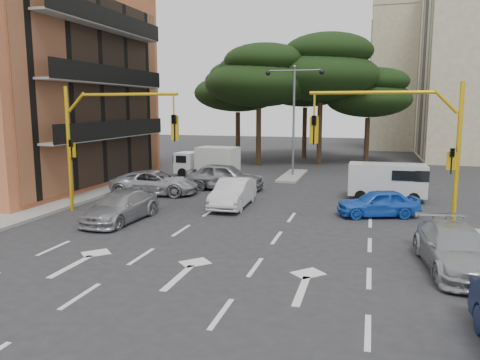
{
  "coord_description": "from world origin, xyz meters",
  "views": [
    {
      "loc": [
        5.39,
        -17.35,
        5.08
      ],
      "look_at": [
        -0.54,
        3.76,
        1.6
      ],
      "focal_mm": 35.0,
      "sensor_mm": 36.0,
      "label": 1
    }
  ],
  "objects_px": {
    "box_truck_a": "(207,162)",
    "street_lamp_center": "(294,101)",
    "car_blue_compact": "(378,203)",
    "car_silver_cross_b": "(225,176)",
    "car_silver_parked": "(456,249)",
    "car_silver_wagon": "(121,207)",
    "car_silver_cross_a": "(155,183)",
    "car_white_hatch": "(233,193)",
    "van_white": "(387,182)",
    "signal_mast_right": "(409,137)",
    "signal_mast_left": "(101,132)"
  },
  "relations": [
    {
      "from": "street_lamp_center",
      "to": "car_silver_wagon",
      "type": "bearing_deg",
      "value": -108.95
    },
    {
      "from": "car_silver_cross_a",
      "to": "van_white",
      "type": "distance_m",
      "value": 13.02
    },
    {
      "from": "signal_mast_right",
      "to": "car_silver_wagon",
      "type": "relative_size",
      "value": 1.33
    },
    {
      "from": "car_silver_cross_a",
      "to": "car_silver_cross_b",
      "type": "distance_m",
      "value": 4.3
    },
    {
      "from": "van_white",
      "to": "car_silver_parked",
      "type": "bearing_deg",
      "value": 8.39
    },
    {
      "from": "car_white_hatch",
      "to": "car_silver_wagon",
      "type": "height_order",
      "value": "car_white_hatch"
    },
    {
      "from": "street_lamp_center",
      "to": "box_truck_a",
      "type": "distance_m",
      "value": 7.54
    },
    {
      "from": "car_silver_cross_a",
      "to": "car_silver_parked",
      "type": "xyz_separation_m",
      "value": [
        14.63,
        -9.04,
        -0.01
      ]
    },
    {
      "from": "car_silver_wagon",
      "to": "car_silver_parked",
      "type": "distance_m",
      "value": 13.59
    },
    {
      "from": "signal_mast_right",
      "to": "car_silver_wagon",
      "type": "height_order",
      "value": "signal_mast_right"
    },
    {
      "from": "car_silver_wagon",
      "to": "car_silver_parked",
      "type": "height_order",
      "value": "car_silver_parked"
    },
    {
      "from": "car_silver_cross_a",
      "to": "car_silver_parked",
      "type": "bearing_deg",
      "value": -130.63
    },
    {
      "from": "car_white_hatch",
      "to": "car_silver_cross_a",
      "type": "xyz_separation_m",
      "value": [
        -5.32,
        2.02,
        -0.02
      ]
    },
    {
      "from": "car_silver_wagon",
      "to": "car_blue_compact",
      "type": "bearing_deg",
      "value": 23.39
    },
    {
      "from": "street_lamp_center",
      "to": "car_silver_cross_a",
      "type": "xyz_separation_m",
      "value": [
        -6.57,
        -9.0,
        -4.74
      ]
    },
    {
      "from": "signal_mast_left",
      "to": "car_silver_parked",
      "type": "distance_m",
      "value": 15.73
    },
    {
      "from": "signal_mast_left",
      "to": "car_silver_wagon",
      "type": "xyz_separation_m",
      "value": [
        1.58,
        -1.2,
        -3.23
      ]
    },
    {
      "from": "street_lamp_center",
      "to": "car_blue_compact",
      "type": "xyz_separation_m",
      "value": [
        5.81,
        -11.22,
        -4.79
      ]
    },
    {
      "from": "box_truck_a",
      "to": "car_silver_parked",
      "type": "bearing_deg",
      "value": -132.91
    },
    {
      "from": "street_lamp_center",
      "to": "box_truck_a",
      "type": "xyz_separation_m",
      "value": [
        -5.79,
        -2.18,
        -4.31
      ]
    },
    {
      "from": "signal_mast_left",
      "to": "car_blue_compact",
      "type": "relative_size",
      "value": 1.61
    },
    {
      "from": "car_silver_parked",
      "to": "signal_mast_right",
      "type": "bearing_deg",
      "value": 101.17
    },
    {
      "from": "car_blue_compact",
      "to": "car_silver_wagon",
      "type": "xyz_separation_m",
      "value": [
        -11.03,
        -3.99,
        0.02
      ]
    },
    {
      "from": "street_lamp_center",
      "to": "box_truck_a",
      "type": "relative_size",
      "value": 1.71
    },
    {
      "from": "box_truck_a",
      "to": "street_lamp_center",
      "type": "bearing_deg",
      "value": -63.42
    },
    {
      "from": "car_white_hatch",
      "to": "van_white",
      "type": "xyz_separation_m",
      "value": [
        7.55,
        3.97,
        0.3
      ]
    },
    {
      "from": "car_blue_compact",
      "to": "box_truck_a",
      "type": "xyz_separation_m",
      "value": [
        -11.6,
        9.04,
        0.48
      ]
    },
    {
      "from": "signal_mast_left",
      "to": "street_lamp_center",
      "type": "xyz_separation_m",
      "value": [
        6.8,
        14.01,
        1.54
      ]
    },
    {
      "from": "car_silver_wagon",
      "to": "car_silver_parked",
      "type": "relative_size",
      "value": 0.95
    },
    {
      "from": "signal_mast_right",
      "to": "box_truck_a",
      "type": "bearing_deg",
      "value": 136.79
    },
    {
      "from": "car_blue_compact",
      "to": "car_silver_cross_b",
      "type": "xyz_separation_m",
      "value": [
        -8.96,
        4.82,
        0.18
      ]
    },
    {
      "from": "van_white",
      "to": "car_silver_cross_b",
      "type": "bearing_deg",
      "value": -94.59
    },
    {
      "from": "car_blue_compact",
      "to": "box_truck_a",
      "type": "distance_m",
      "value": 14.72
    },
    {
      "from": "car_silver_wagon",
      "to": "car_silver_cross_a",
      "type": "distance_m",
      "value": 6.35
    },
    {
      "from": "van_white",
      "to": "box_truck_a",
      "type": "distance_m",
      "value": 13.03
    },
    {
      "from": "car_silver_cross_a",
      "to": "car_silver_cross_b",
      "type": "xyz_separation_m",
      "value": [
        3.42,
        2.6,
        0.13
      ]
    },
    {
      "from": "car_silver_parked",
      "to": "car_blue_compact",
      "type": "bearing_deg",
      "value": 102.11
    },
    {
      "from": "street_lamp_center",
      "to": "signal_mast_left",
      "type": "bearing_deg",
      "value": -115.91
    },
    {
      "from": "car_silver_parked",
      "to": "van_white",
      "type": "distance_m",
      "value": 11.15
    },
    {
      "from": "car_silver_parked",
      "to": "box_truck_a",
      "type": "height_order",
      "value": "box_truck_a"
    },
    {
      "from": "signal_mast_left",
      "to": "street_lamp_center",
      "type": "distance_m",
      "value": 15.65
    },
    {
      "from": "car_silver_cross_b",
      "to": "car_silver_parked",
      "type": "distance_m",
      "value": 16.17
    },
    {
      "from": "street_lamp_center",
      "to": "van_white",
      "type": "relative_size",
      "value": 1.92
    },
    {
      "from": "box_truck_a",
      "to": "van_white",
      "type": "bearing_deg",
      "value": -105.95
    },
    {
      "from": "car_blue_compact",
      "to": "car_silver_cross_b",
      "type": "bearing_deg",
      "value": -136.64
    },
    {
      "from": "car_blue_compact",
      "to": "signal_mast_right",
      "type": "bearing_deg",
      "value": 1.22
    },
    {
      "from": "car_silver_wagon",
      "to": "car_silver_cross_b",
      "type": "bearing_deg",
      "value": 80.3
    },
    {
      "from": "car_blue_compact",
      "to": "van_white",
      "type": "height_order",
      "value": "van_white"
    },
    {
      "from": "signal_mast_left",
      "to": "car_silver_wagon",
      "type": "relative_size",
      "value": 1.33
    },
    {
      "from": "car_silver_wagon",
      "to": "box_truck_a",
      "type": "relative_size",
      "value": 0.99
    }
  ]
}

